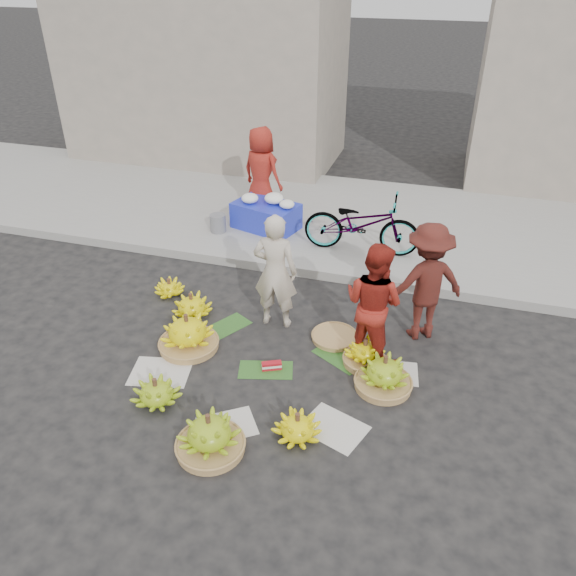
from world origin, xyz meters
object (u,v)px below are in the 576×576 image
(banana_bunch_0, at_px, (188,333))
(vendor_cream, at_px, (275,272))
(banana_bunch_4, at_px, (384,374))
(bicycle, at_px, (362,224))
(flower_table, at_px, (266,214))

(banana_bunch_0, xyz_separation_m, vendor_cream, (0.89, 0.84, 0.58))
(banana_bunch_4, height_order, bicycle, bicycle)
(vendor_cream, relative_size, bicycle, 0.86)
(banana_bunch_4, bearing_deg, flower_table, 126.59)
(banana_bunch_4, distance_m, bicycle, 3.23)
(banana_bunch_0, distance_m, banana_bunch_4, 2.48)
(banana_bunch_4, relative_size, vendor_cream, 0.46)
(banana_bunch_0, bearing_deg, flower_table, 91.81)
(bicycle, bearing_deg, flower_table, 74.25)
(banana_bunch_4, xyz_separation_m, bicycle, (-0.85, 3.08, 0.41))
(banana_bunch_4, distance_m, vendor_cream, 1.92)
(banana_bunch_4, height_order, vendor_cream, vendor_cream)
(vendor_cream, relative_size, flower_table, 1.28)
(banana_bunch_0, xyz_separation_m, flower_table, (-0.11, 3.44, 0.16))
(flower_table, height_order, bicycle, bicycle)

